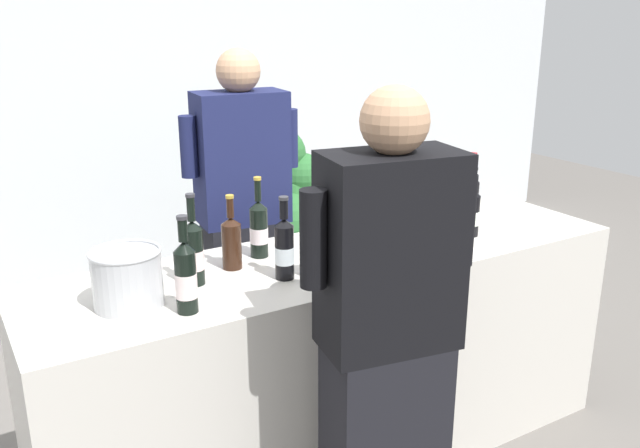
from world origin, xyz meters
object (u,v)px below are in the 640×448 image
Objects in this scene: wine_glass at (340,228)px; ice_bucket at (127,278)px; wine_bottle_9 at (193,252)px; wine_bottle_5 at (284,248)px; person_guest at (386,363)px; wine_bottle_1 at (395,219)px; wine_bottle_6 at (231,241)px; wine_bottle_3 at (186,277)px; person_server at (244,234)px; wine_bottle_10 at (317,249)px; wine_bottle_0 at (426,213)px; wine_bottle_8 at (357,236)px; wine_bottle_7 at (373,219)px; potted_shrub at (290,219)px; wine_bottle_4 at (472,212)px; wine_bottle_11 at (259,228)px; wine_bottle_2 at (470,198)px.

ice_bucket is (-0.88, -0.03, -0.02)m from wine_glass.
wine_bottle_9 reaches higher than wine_glass.
wine_bottle_5 is 0.60m from person_guest.
wine_bottle_1 is at bearing -3.75° from wine_bottle_9.
wine_bottle_3 is at bearing -135.07° from wine_bottle_6.
ice_bucket is at bearing -135.48° from person_server.
wine_bottle_1 is 1.13× the size of wine_bottle_10.
wine_bottle_0 is 1.04× the size of wine_bottle_5.
person_server is (-0.10, 0.86, -0.23)m from wine_bottle_8.
wine_bottle_7 is 0.24× the size of potted_shrub.
wine_bottle_4 is at bearing -1.54° from ice_bucket.
wine_bottle_1 is 1.12× the size of wine_bottle_4.
wine_glass is 0.72× the size of ice_bucket.
wine_bottle_1 is at bearing 14.31° from wine_bottle_10.
wine_bottle_5 is 0.95× the size of wine_bottle_11.
wine_bottle_6 is 1.70× the size of wine_glass.
wine_bottle_0 is 0.95× the size of wine_bottle_1.
wine_bottle_2 is 1.11m from person_server.
wine_bottle_1 is at bearing -100.30° from potted_shrub.
wine_bottle_9 is (0.11, 0.22, -0.00)m from wine_bottle_3.
wine_bottle_1 is 0.26m from wine_glass.
wine_bottle_7 is 0.46m from wine_bottle_10.
wine_bottle_7 is at bearing 17.69° from wine_bottle_5.
wine_bottle_4 is at bearing 1.06° from wine_bottle_5.
wine_bottle_0 is at bearing 9.10° from wine_bottle_3.
wine_bottle_1 is 1.03× the size of wine_bottle_3.
wine_bottle_9 is at bearing -129.87° from potted_shrub.
wine_glass is at bearing -13.78° from wine_bottle_6.
wine_bottle_0 is 1.36× the size of ice_bucket.
wine_bottle_9 is at bearing -177.06° from wine_bottle_7.
wine_bottle_1 reaches higher than wine_bottle_9.
wine_bottle_6 is 1.64m from potted_shrub.
wine_bottle_10 is at bearing -96.42° from person_server.
person_server is (0.63, 0.92, -0.23)m from wine_bottle_3.
wine_bottle_2 is 2.02× the size of wine_glass.
wine_bottle_1 is 0.46m from wine_bottle_2.
person_server reaches higher than ice_bucket.
person_server is (-0.31, 0.66, -0.21)m from wine_bottle_7.
wine_bottle_10 is (0.24, -0.25, -0.00)m from wine_bottle_6.
wine_bottle_6 is 0.47m from ice_bucket.
wine_bottle_2 is 1.33m from wine_bottle_9.
person_server is 1.02× the size of person_guest.
person_guest reaches higher than wine_glass.
wine_bottle_8 is 1.91× the size of wine_glass.
wine_bottle_4 is (-0.07, -0.09, -0.03)m from wine_bottle_2.
wine_bottle_10 is 0.18× the size of person_guest.
wine_bottle_4 is at bearing 32.77° from person_guest.
wine_bottle_6 is 0.34m from wine_bottle_10.
wine_bottle_11 is (0.44, 0.36, -0.01)m from wine_bottle_3.
wine_bottle_10 is 1.77× the size of wine_glass.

